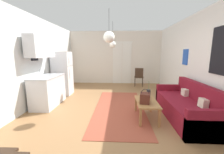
# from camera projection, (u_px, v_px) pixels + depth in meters

# --- Properties ---
(ground_plane) EXTENTS (5.23, 8.07, 0.10)m
(ground_plane) POSITION_uv_depth(u_px,v_px,m) (111.00, 115.00, 3.67)
(ground_plane) COLOR #996D44
(wall_back) EXTENTS (4.83, 0.13, 2.68)m
(wall_back) POSITION_uv_depth(u_px,v_px,m) (115.00, 58.00, 7.16)
(wall_back) COLOR silver
(wall_back) RESTS_ON ground_plane
(wall_right) EXTENTS (0.12, 7.67, 2.68)m
(wall_right) POSITION_uv_depth(u_px,v_px,m) (209.00, 63.00, 3.31)
(wall_right) COLOR white
(wall_right) RESTS_ON ground_plane
(wall_left) EXTENTS (0.12, 7.67, 2.68)m
(wall_left) POSITION_uv_depth(u_px,v_px,m) (20.00, 62.00, 3.55)
(wall_left) COLOR silver
(wall_left) RESTS_ON ground_plane
(area_rug) EXTENTS (1.39, 3.14, 0.01)m
(area_rug) POSITION_uv_depth(u_px,v_px,m) (119.00, 108.00, 4.01)
(area_rug) COLOR #9E4733
(area_rug) RESTS_ON ground_plane
(couch) EXTENTS (0.82, 2.00, 0.87)m
(couch) POSITION_uv_depth(u_px,v_px,m) (187.00, 107.00, 3.35)
(couch) COLOR maroon
(couch) RESTS_ON ground_plane
(coffee_table) EXTENTS (0.49, 0.90, 0.44)m
(coffee_table) POSITION_uv_depth(u_px,v_px,m) (147.00, 104.00, 3.33)
(coffee_table) COLOR #A87542
(coffee_table) RESTS_ON ground_plane
(bamboo_vase) EXTENTS (0.10, 0.10, 0.45)m
(bamboo_vase) POSITION_uv_depth(u_px,v_px,m) (148.00, 94.00, 3.51)
(bamboo_vase) COLOR #2D2D33
(bamboo_vase) RESTS_ON coffee_table
(handbag) EXTENTS (0.27, 0.31, 0.33)m
(handbag) POSITION_uv_depth(u_px,v_px,m) (145.00, 98.00, 3.18)
(handbag) COLOR #512319
(handbag) RESTS_ON coffee_table
(refrigerator) EXTENTS (0.66, 0.59, 1.63)m
(refrigerator) POSITION_uv_depth(u_px,v_px,m) (63.00, 73.00, 5.23)
(refrigerator) COLOR white
(refrigerator) RESTS_ON ground_plane
(kitchen_counter) EXTENTS (0.61, 1.21, 2.07)m
(kitchen_counter) POSITION_uv_depth(u_px,v_px,m) (47.00, 80.00, 4.14)
(kitchen_counter) COLOR silver
(kitchen_counter) RESTS_ON ground_plane
(accent_chair) EXTENTS (0.47, 0.46, 0.89)m
(accent_chair) POSITION_uv_depth(u_px,v_px,m) (139.00, 76.00, 6.53)
(accent_chair) COLOR #382619
(accent_chair) RESTS_ON ground_plane
(pendant_lamp_near) EXTENTS (0.29, 0.29, 0.85)m
(pendant_lamp_near) POSITION_uv_depth(u_px,v_px,m) (109.00, 37.00, 3.52)
(pendant_lamp_near) COLOR black
(pendant_lamp_far) EXTENTS (0.24, 0.24, 0.91)m
(pendant_lamp_far) POSITION_uv_depth(u_px,v_px,m) (113.00, 44.00, 4.97)
(pendant_lamp_far) COLOR black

